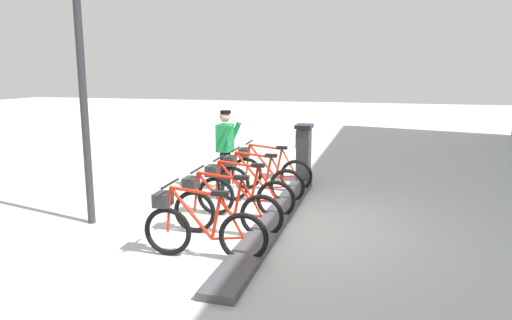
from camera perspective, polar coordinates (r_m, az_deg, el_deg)
ground_plane at (r=7.64m, az=2.11°, el=-7.89°), size 60.00×60.00×0.00m
dock_rail_base at (r=7.62m, az=2.12°, el=-7.53°), size 0.44×5.46×0.10m
payment_kiosk at (r=10.52m, az=5.86°, el=1.03°), size 0.36×0.52×1.28m
bike_docked_0 at (r=9.66m, az=1.43°, el=-1.24°), size 1.72×0.54×1.02m
bike_docked_1 at (r=8.78m, az=-0.04°, el=-2.47°), size 1.72×0.54×1.02m
bike_docked_2 at (r=7.92m, az=-1.84°, el=-3.97°), size 1.72×0.54×1.02m
bike_docked_3 at (r=7.07m, az=-4.09°, el=-5.84°), size 1.72×0.54×1.02m
bike_docked_4 at (r=6.24m, az=-6.96°, el=-8.19°), size 1.72×0.54×1.02m
worker_near_rack at (r=9.64m, az=-3.76°, el=1.61°), size 0.47×0.63×1.66m
lamp_post at (r=7.80m, az=-20.72°, el=11.81°), size 0.32×0.32×4.11m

